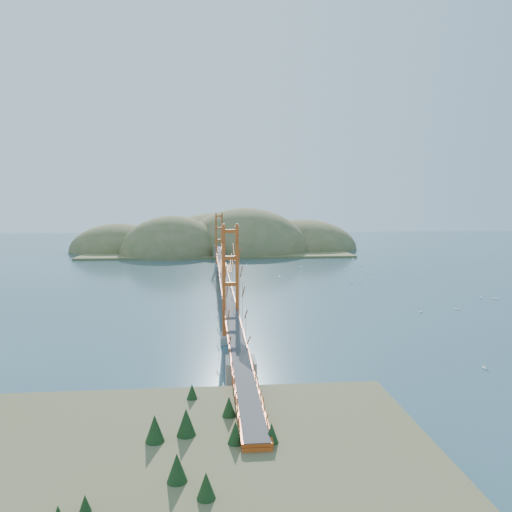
{
  "coord_description": "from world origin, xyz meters",
  "views": [
    {
      "loc": [
        -1.95,
        -78.34,
        13.65
      ],
      "look_at": [
        5.28,
        0.0,
        5.38
      ],
      "focal_mm": 35.0,
      "sensor_mm": 36.0,
      "label": 1
    }
  ],
  "objects": [
    {
      "name": "sailboat_5",
      "position": [
        39.33,
        -11.14,
        0.14
      ],
      "size": [
        0.51,
        0.53,
        0.59
      ],
      "color": "white",
      "rests_on": "ground"
    },
    {
      "name": "sailboat_0",
      "position": [
        24.49,
        -18.52,
        0.14
      ],
      "size": [
        0.48,
        0.54,
        0.61
      ],
      "color": "white",
      "rests_on": "ground"
    },
    {
      "name": "sailboat_12",
      "position": [
        17.76,
        27.96,
        0.13
      ],
      "size": [
        0.48,
        0.41,
        0.56
      ],
      "color": "white",
      "rests_on": "ground"
    },
    {
      "name": "far_headlands",
      "position": [
        2.21,
        68.52,
        0.0
      ],
      "size": [
        84.0,
        58.0,
        25.0
      ],
      "color": "olive",
      "rests_on": "ground"
    },
    {
      "name": "ground",
      "position": [
        0.0,
        0.0,
        0.0
      ],
      "size": [
        320.0,
        320.0,
        0.0
      ],
      "primitive_type": "plane",
      "color": "#2C4B59",
      "rests_on": "ground"
    },
    {
      "name": "sailboat_4",
      "position": [
        25.97,
        21.87,
        0.15
      ],
      "size": [
        0.64,
        0.64,
        0.67
      ],
      "color": "white",
      "rests_on": "ground"
    },
    {
      "name": "sailboat_15",
      "position": [
        32.77,
        39.95,
        0.15
      ],
      "size": [
        0.63,
        0.63,
        0.69
      ],
      "color": "white",
      "rests_on": "ground"
    },
    {
      "name": "near_bluff",
      "position": [
        -4.01,
        -59.25,
        1.46
      ],
      "size": [
        24.0,
        20.5,
        4.3
      ],
      "color": "#515731",
      "rests_on": "ground"
    },
    {
      "name": "bridge",
      "position": [
        0.0,
        0.18,
        7.01
      ],
      "size": [
        2.2,
        94.4,
        12.0
      ],
      "color": "gray",
      "rests_on": "ground"
    },
    {
      "name": "sailboat_8",
      "position": [
        31.36,
        28.92,
        0.15
      ],
      "size": [
        0.66,
        0.66,
        0.69
      ],
      "color": "white",
      "rests_on": "ground"
    },
    {
      "name": "approach_viaduct",
      "position": [
        0.0,
        -51.91,
        2.55
      ],
      "size": [
        1.4,
        12.0,
        3.38
      ],
      "color": "#B24213",
      "rests_on": "ground"
    },
    {
      "name": "sailboat_16",
      "position": [
        11.01,
        13.12,
        0.16
      ],
      "size": [
        0.66,
        0.66,
        0.72
      ],
      "color": "white",
      "rests_on": "ground"
    },
    {
      "name": "promontory",
      "position": [
        0.0,
        -48.5,
        0.12
      ],
      "size": [
        9.0,
        6.0,
        0.24
      ],
      "primitive_type": "cube",
      "color": "#59544C",
      "rests_on": "ground"
    },
    {
      "name": "sailboat_1",
      "position": [
        22.45,
        5.38,
        0.15
      ],
      "size": [
        0.63,
        0.63,
        0.67
      ],
      "color": "white",
      "rests_on": "ground"
    },
    {
      "name": "fort",
      "position": [
        0.4,
        -47.8,
        0.67
      ],
      "size": [
        3.7,
        2.3,
        1.75
      ],
      "color": "brown",
      "rests_on": "ground"
    },
    {
      "name": "sailboat_13",
      "position": [
        37.15,
        -10.24,
        0.15
      ],
      "size": [
        0.62,
        0.62,
        0.65
      ],
      "color": "white",
      "rests_on": "ground"
    },
    {
      "name": "sailboat_3",
      "position": [
        6.0,
        30.06,
        0.16
      ],
      "size": [
        0.7,
        0.7,
        0.74
      ],
      "color": "white",
      "rests_on": "ground"
    },
    {
      "name": "sailboat_11",
      "position": [
        38.53,
        -11.38,
        0.15
      ],
      "size": [
        0.59,
        0.57,
        0.66
      ],
      "color": "white",
      "rests_on": "ground"
    },
    {
      "name": "sailboat_17",
      "position": [
        32.21,
        18.4,
        0.14
      ],
      "size": [
        0.54,
        0.46,
        0.62
      ],
      "color": "white",
      "rests_on": "ground"
    },
    {
      "name": "sailboat_10",
      "position": [
        20.66,
        -40.0,
        0.13
      ],
      "size": [
        0.4,
        0.48,
        0.56
      ],
      "color": "white",
      "rests_on": "ground"
    },
    {
      "name": "sailboat_14",
      "position": [
        25.26,
        8.68,
        0.14
      ],
      "size": [
        0.56,
        0.57,
        0.64
      ],
      "color": "white",
      "rests_on": "ground"
    },
    {
      "name": "sailboat_7",
      "position": [
        28.55,
        15.15,
        0.14
      ],
      "size": [
        0.55,
        0.45,
        0.64
      ],
      "color": "white",
      "rests_on": "ground"
    },
    {
      "name": "sailboat_6",
      "position": [
        29.77,
        -17.56,
        0.15
      ],
      "size": [
        0.65,
        0.65,
        0.68
      ],
      "color": "white",
      "rests_on": "ground"
    }
  ]
}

